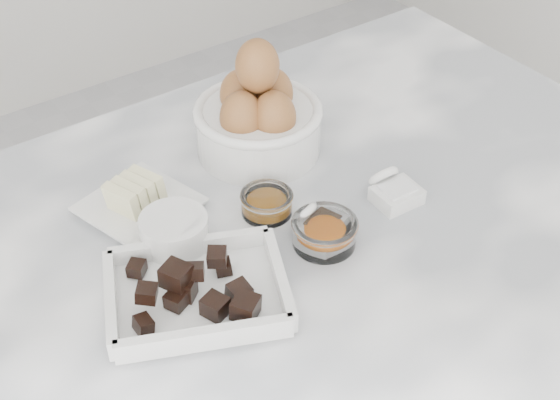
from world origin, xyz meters
The scene contains 9 objects.
marble_slab centered at (0.00, 0.00, 0.92)m, with size 1.20×0.80×0.04m, color white.
chocolate_dish centered at (-0.14, -0.03, 0.96)m, with size 0.25×0.23×0.05m.
butter_plate centered at (-0.12, 0.16, 0.96)m, with size 0.16×0.16×0.06m.
sugar_ramekin centered at (-0.11, 0.07, 0.97)m, with size 0.09×0.09×0.05m.
egg_bowl centered at (0.09, 0.18, 1.00)m, with size 0.19×0.19×0.18m.
honey_bowl centered at (0.02, 0.06, 0.96)m, with size 0.07×0.07×0.03m.
zest_bowl centered at (0.04, -0.03, 0.96)m, with size 0.08×0.08×0.04m.
vanilla_spoon centered at (0.05, -0.01, 0.95)m, with size 0.07×0.08×0.04m.
salt_spoon centered at (0.17, -0.02, 0.96)m, with size 0.06×0.08×0.05m.
Camera 1 is at (-0.42, -0.59, 1.61)m, focal length 50.00 mm.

